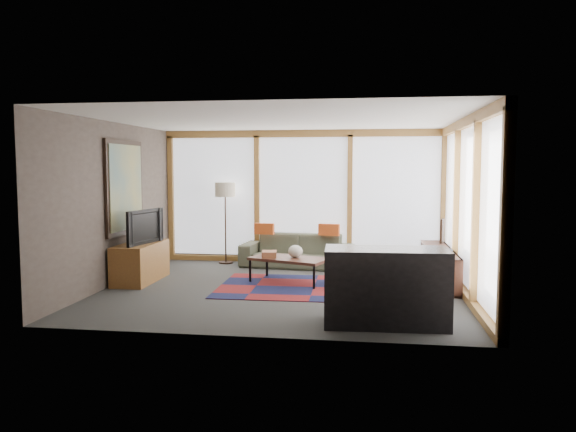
# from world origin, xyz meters

# --- Properties ---
(ground) EXTENTS (5.50, 5.50, 0.00)m
(ground) POSITION_xyz_m (0.00, 0.00, 0.00)
(ground) COLOR #2B2B29
(ground) RESTS_ON ground
(room_envelope) EXTENTS (5.52, 5.02, 2.62)m
(room_envelope) POSITION_xyz_m (0.49, 0.56, 1.54)
(room_envelope) COLOR #40352F
(room_envelope) RESTS_ON ground
(rug) EXTENTS (3.00, 1.96, 0.01)m
(rug) POSITION_xyz_m (0.45, 0.14, 0.01)
(rug) COLOR maroon
(rug) RESTS_ON ground
(sofa) EXTENTS (2.16, 1.01, 0.61)m
(sofa) POSITION_xyz_m (-0.05, 1.95, 0.31)
(sofa) COLOR #393E2D
(sofa) RESTS_ON ground
(pillow_left) EXTENTS (0.39, 0.16, 0.21)m
(pillow_left) POSITION_xyz_m (-0.68, 1.95, 0.71)
(pillow_left) COLOR #B24518
(pillow_left) RESTS_ON sofa
(pillow_right) EXTENTS (0.40, 0.18, 0.22)m
(pillow_right) POSITION_xyz_m (0.55, 1.93, 0.72)
(pillow_right) COLOR #B24518
(pillow_right) RESTS_ON sofa
(floor_lamp) EXTENTS (0.40, 0.40, 1.59)m
(floor_lamp) POSITION_xyz_m (-1.49, 2.14, 0.79)
(floor_lamp) COLOR black
(floor_lamp) RESTS_ON ground
(coffee_table) EXTENTS (1.38, 1.01, 0.41)m
(coffee_table) POSITION_xyz_m (0.01, 0.46, 0.21)
(coffee_table) COLOR #341A13
(coffee_table) RESTS_ON ground
(book_stack) EXTENTS (0.28, 0.32, 0.10)m
(book_stack) POSITION_xyz_m (-0.32, 0.48, 0.46)
(book_stack) COLOR brown
(book_stack) RESTS_ON coffee_table
(vase) EXTENTS (0.28, 0.28, 0.20)m
(vase) POSITION_xyz_m (0.11, 0.49, 0.52)
(vase) COLOR beige
(vase) RESTS_ON coffee_table
(bookshelf) EXTENTS (0.40, 2.23, 0.56)m
(bookshelf) POSITION_xyz_m (2.43, 0.82, 0.28)
(bookshelf) COLOR #341A13
(bookshelf) RESTS_ON ground
(bowl_a) EXTENTS (0.23, 0.23, 0.10)m
(bowl_a) POSITION_xyz_m (2.47, 0.30, 0.61)
(bowl_a) COLOR black
(bowl_a) RESTS_ON bookshelf
(bowl_b) EXTENTS (0.18, 0.18, 0.08)m
(bowl_b) POSITION_xyz_m (2.41, 0.66, 0.60)
(bowl_b) COLOR black
(bowl_b) RESTS_ON bookshelf
(shelf_picture) EXTENTS (0.12, 0.32, 0.42)m
(shelf_picture) POSITION_xyz_m (2.57, 1.60, 0.77)
(shelf_picture) COLOR black
(shelf_picture) RESTS_ON bookshelf
(tv_console) EXTENTS (0.53, 1.27, 0.63)m
(tv_console) POSITION_xyz_m (-2.44, 0.24, 0.32)
(tv_console) COLOR brown
(tv_console) RESTS_ON ground
(television) EXTENTS (0.32, 0.98, 0.56)m
(television) POSITION_xyz_m (-2.41, 0.19, 0.92)
(television) COLOR black
(television) RESTS_ON tv_console
(bar_counter) EXTENTS (1.48, 0.74, 0.92)m
(bar_counter) POSITION_xyz_m (1.50, -1.79, 0.46)
(bar_counter) COLOR black
(bar_counter) RESTS_ON ground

